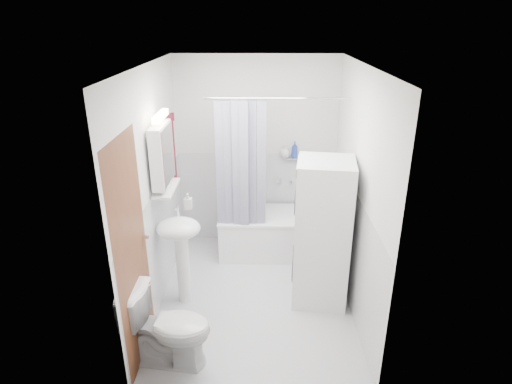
{
  "coord_description": "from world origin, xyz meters",
  "views": [
    {
      "loc": [
        0.06,
        -3.86,
        2.8
      ],
      "look_at": [
        0.01,
        0.15,
        1.14
      ],
      "focal_mm": 30.0,
      "sensor_mm": 36.0,
      "label": 1
    }
  ],
  "objects_px": {
    "sink": "(180,241)",
    "toilet": "(168,327)",
    "washer_dryer": "(322,233)",
    "bathtub": "(275,231)"
  },
  "relations": [
    {
      "from": "bathtub",
      "to": "sink",
      "type": "distance_m",
      "value": 1.47
    },
    {
      "from": "toilet",
      "to": "washer_dryer",
      "type": "bearing_deg",
      "value": -48.89
    },
    {
      "from": "bathtub",
      "to": "toilet",
      "type": "xyz_separation_m",
      "value": [
        -0.95,
        -1.88,
        0.07
      ]
    },
    {
      "from": "washer_dryer",
      "to": "bathtub",
      "type": "bearing_deg",
      "value": 122.55
    },
    {
      "from": "bathtub",
      "to": "sink",
      "type": "relative_size",
      "value": 1.33
    },
    {
      "from": "bathtub",
      "to": "washer_dryer",
      "type": "height_order",
      "value": "washer_dryer"
    },
    {
      "from": "sink",
      "to": "toilet",
      "type": "bearing_deg",
      "value": -87.77
    },
    {
      "from": "bathtub",
      "to": "toilet",
      "type": "distance_m",
      "value": 2.11
    },
    {
      "from": "sink",
      "to": "bathtub",
      "type": "bearing_deg",
      "value": 45.76
    },
    {
      "from": "sink",
      "to": "washer_dryer",
      "type": "bearing_deg",
      "value": 2.75
    }
  ]
}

